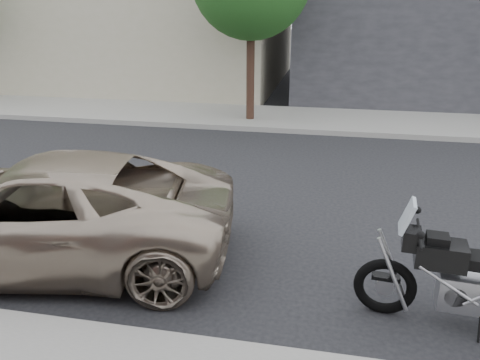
# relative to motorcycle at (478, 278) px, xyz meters

# --- Properties ---
(ground) EXTENTS (120.00, 120.00, 0.00)m
(ground) POSITION_rel_motorcycle_xyz_m (2.16, -3.05, -0.64)
(ground) COLOR black
(ground) RESTS_ON ground
(far_sidewalk) EXTENTS (44.00, 3.00, 0.15)m
(far_sidewalk) POSITION_rel_motorcycle_xyz_m (2.16, -9.55, -0.57)
(far_sidewalk) COLOR gray
(far_sidewalk) RESTS_ON ground
(motorcycle) EXTENTS (2.35, 0.76, 1.49)m
(motorcycle) POSITION_rel_motorcycle_xyz_m (0.00, 0.00, 0.00)
(motorcycle) COLOR black
(motorcycle) RESTS_ON ground
(minivan) EXTENTS (5.76, 3.33, 1.51)m
(minivan) POSITION_rel_motorcycle_xyz_m (5.66, -0.45, 0.11)
(minivan) COLOR tan
(minivan) RESTS_ON ground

